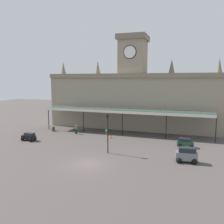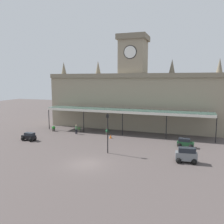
% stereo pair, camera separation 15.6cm
% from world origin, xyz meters
% --- Properties ---
extents(ground_plane, '(140.00, 140.00, 0.00)m').
position_xyz_m(ground_plane, '(0.00, 0.00, 0.00)').
color(ground_plane, '#4E4442').
extents(station_building, '(32.64, 7.05, 17.85)m').
position_xyz_m(station_building, '(0.00, 21.46, 5.99)').
color(station_building, gray).
rests_on(station_building, ground).
extents(entrance_canopy, '(29.58, 3.26, 4.29)m').
position_xyz_m(entrance_canopy, '(-0.00, 15.72, 4.15)').
color(entrance_canopy, '#38564C').
rests_on(entrance_canopy, ground).
extents(car_grey_van, '(2.49, 1.77, 1.77)m').
position_xyz_m(car_grey_van, '(10.70, 4.18, 0.81)').
color(car_grey_van, slate).
rests_on(car_grey_van, ground).
extents(car_green_estate, '(2.32, 1.67, 1.27)m').
position_xyz_m(car_green_estate, '(10.44, 10.50, 0.56)').
color(car_green_estate, '#1E512D').
rests_on(car_green_estate, ground).
extents(car_black_estate, '(2.30, 1.63, 1.27)m').
position_xyz_m(car_black_estate, '(-12.95, 6.33, 0.56)').
color(car_black_estate, black).
rests_on(car_black_estate, ground).
extents(pedestrian_beside_cars, '(0.39, 0.34, 1.67)m').
position_xyz_m(pedestrian_beside_cars, '(-7.99, 12.71, 0.91)').
color(pedestrian_beside_cars, black).
rests_on(pedestrian_beside_cars, ground).
extents(victorian_lamppost, '(0.30, 0.30, 5.26)m').
position_xyz_m(victorian_lamppost, '(0.93, 4.47, 3.24)').
color(victorian_lamppost, black).
rests_on(victorian_lamppost, ground).
extents(traffic_cone, '(0.40, 0.40, 0.57)m').
position_xyz_m(traffic_cone, '(-1.25, 11.82, 0.28)').
color(traffic_cone, orange).
rests_on(traffic_cone, ground).
extents(planter_forecourt_centre, '(0.60, 0.60, 0.96)m').
position_xyz_m(planter_forecourt_centre, '(-8.19, 14.20, 0.49)').
color(planter_forecourt_centre, '#47423D').
rests_on(planter_forecourt_centre, ground).
extents(planter_by_canopy, '(0.60, 0.60, 0.96)m').
position_xyz_m(planter_by_canopy, '(-2.61, 13.95, 0.49)').
color(planter_by_canopy, '#47423D').
rests_on(planter_by_canopy, ground).
extents(planter_near_kerb, '(0.60, 0.60, 0.96)m').
position_xyz_m(planter_near_kerb, '(-13.01, 13.31, 0.49)').
color(planter_near_kerb, '#47423D').
rests_on(planter_near_kerb, ground).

